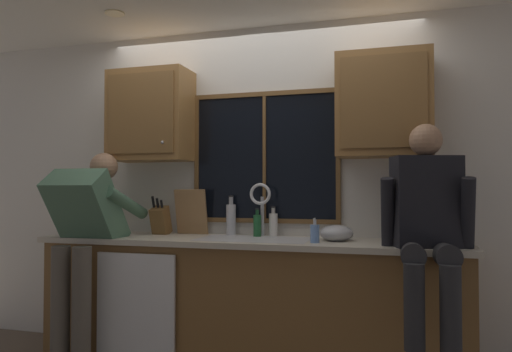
# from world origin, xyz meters

# --- Properties ---
(back_wall) EXTENTS (5.39, 0.12, 2.55)m
(back_wall) POSITION_xyz_m (0.00, 0.06, 1.27)
(back_wall) COLOR silver
(back_wall) RESTS_ON floor
(ceiling_downlight_left) EXTENTS (0.14, 0.14, 0.01)m
(ceiling_downlight_left) POSITION_xyz_m (-0.90, -0.60, 2.54)
(ceiling_downlight_left) COLOR #FFEAB2
(window_glass) EXTENTS (1.10, 0.02, 0.95)m
(window_glass) POSITION_xyz_m (0.06, -0.01, 1.52)
(window_glass) COLOR black
(window_frame_top) EXTENTS (1.17, 0.02, 0.04)m
(window_frame_top) POSITION_xyz_m (0.06, -0.02, 2.02)
(window_frame_top) COLOR brown
(window_frame_bottom) EXTENTS (1.17, 0.02, 0.04)m
(window_frame_bottom) POSITION_xyz_m (0.06, -0.02, 1.03)
(window_frame_bottom) COLOR brown
(window_frame_left) EXTENTS (0.03, 0.02, 0.95)m
(window_frame_left) POSITION_xyz_m (-0.50, -0.02, 1.52)
(window_frame_left) COLOR brown
(window_frame_right) EXTENTS (0.03, 0.02, 0.95)m
(window_frame_right) POSITION_xyz_m (0.63, -0.02, 1.52)
(window_frame_right) COLOR brown
(window_mullion_center) EXTENTS (0.02, 0.02, 0.95)m
(window_mullion_center) POSITION_xyz_m (0.06, -0.02, 1.52)
(window_mullion_center) COLOR brown
(lower_cabinet_run) EXTENTS (2.99, 0.58, 0.88)m
(lower_cabinet_run) POSITION_xyz_m (0.00, -0.29, 0.44)
(lower_cabinet_run) COLOR brown
(lower_cabinet_run) RESTS_ON floor
(countertop) EXTENTS (3.05, 0.62, 0.04)m
(countertop) POSITION_xyz_m (0.00, -0.31, 0.90)
(countertop) COLOR beige
(countertop) RESTS_ON lower_cabinet_run
(dishwasher_front) EXTENTS (0.60, 0.02, 0.74)m
(dishwasher_front) POSITION_xyz_m (-0.71, -0.61, 0.46)
(dishwasher_front) COLOR white
(upper_cabinet_left) EXTENTS (0.64, 0.36, 0.72)m
(upper_cabinet_left) POSITION_xyz_m (-0.84, -0.17, 1.86)
(upper_cabinet_left) COLOR olive
(upper_cabinet_right) EXTENTS (0.64, 0.36, 0.72)m
(upper_cabinet_right) POSITION_xyz_m (0.96, -0.17, 1.86)
(upper_cabinet_right) COLOR olive
(sink) EXTENTS (0.80, 0.46, 0.21)m
(sink) POSITION_xyz_m (0.06, -0.30, 0.82)
(sink) COLOR #B7B7BC
(sink) RESTS_ON lower_cabinet_run
(faucet) EXTENTS (0.18, 0.09, 0.40)m
(faucet) POSITION_xyz_m (0.07, -0.12, 1.17)
(faucet) COLOR silver
(faucet) RESTS_ON countertop
(person_standing) EXTENTS (0.53, 0.69, 1.56)m
(person_standing) POSITION_xyz_m (-1.12, -0.61, 0.96)
(person_standing) COLOR #595147
(person_standing) RESTS_ON floor
(person_sitting_on_counter) EXTENTS (0.54, 0.65, 1.26)m
(person_sitting_on_counter) POSITION_xyz_m (1.22, -0.57, 1.10)
(person_sitting_on_counter) COLOR #262628
(person_sitting_on_counter) RESTS_ON countertop
(knife_block) EXTENTS (0.12, 0.18, 0.32)m
(knife_block) POSITION_xyz_m (-0.75, -0.16, 1.03)
(knife_block) COLOR brown
(knife_block) RESTS_ON countertop
(cutting_board) EXTENTS (0.26, 0.09, 0.36)m
(cutting_board) POSITION_xyz_m (-0.52, -0.09, 1.10)
(cutting_board) COLOR #997047
(cutting_board) RESTS_ON countertop
(mixing_bowl) EXTENTS (0.23, 0.23, 0.11)m
(mixing_bowl) POSITION_xyz_m (0.64, -0.26, 0.97)
(mixing_bowl) COLOR #B7B7BC
(mixing_bowl) RESTS_ON countertop
(soap_dispenser) EXTENTS (0.06, 0.07, 0.17)m
(soap_dispenser) POSITION_xyz_m (0.52, -0.43, 0.98)
(soap_dispenser) COLOR #668CCC
(soap_dispenser) RESTS_ON countertop
(bottle_green_glass) EXTENTS (0.08, 0.08, 0.31)m
(bottle_green_glass) POSITION_xyz_m (-0.19, -0.06, 1.05)
(bottle_green_glass) COLOR #B7B7BC
(bottle_green_glass) RESTS_ON countertop
(bottle_tall_clear) EXTENTS (0.06, 0.06, 0.21)m
(bottle_tall_clear) POSITION_xyz_m (0.04, -0.14, 1.01)
(bottle_tall_clear) COLOR #1E592D
(bottle_tall_clear) RESTS_ON countertop
(bottle_amber_small) EXTENTS (0.07, 0.07, 0.23)m
(bottle_amber_small) POSITION_xyz_m (0.15, -0.08, 1.01)
(bottle_amber_small) COLOR silver
(bottle_amber_small) RESTS_ON countertop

